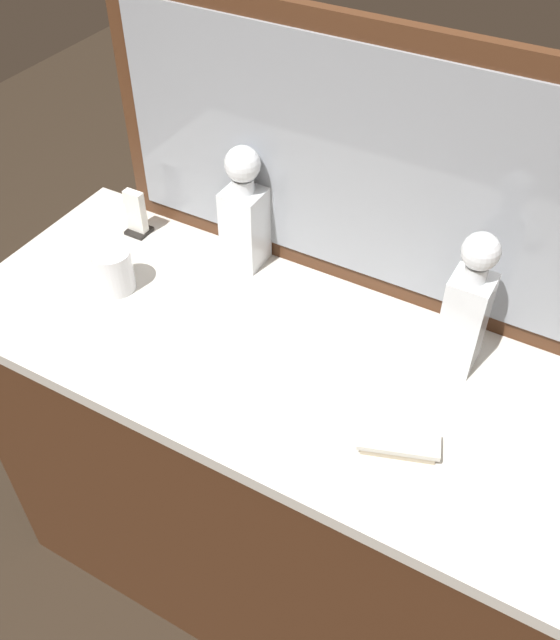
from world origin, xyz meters
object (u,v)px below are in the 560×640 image
(crystal_tumbler_far_left, at_px, (114,272))
(napkin_holder, at_px, (137,216))
(crystal_decanter_left, at_px, (465,316))
(silver_brush_far_left, at_px, (398,444))
(crystal_decanter_far_left, at_px, (245,218))

(crystal_tumbler_far_left, distance_m, napkin_holder, 0.20)
(crystal_decanter_left, xyz_separation_m, crystal_tumbler_far_left, (-0.70, -0.14, -0.08))
(crystal_tumbler_far_left, distance_m, silver_brush_far_left, 0.69)
(crystal_decanter_far_left, relative_size, silver_brush_far_left, 1.90)
(crystal_decanter_far_left, height_order, crystal_decanter_left, crystal_decanter_left)
(napkin_holder, bearing_deg, crystal_decanter_left, -2.58)
(crystal_decanter_left, height_order, silver_brush_far_left, crystal_decanter_left)
(silver_brush_far_left, bearing_deg, crystal_decanter_left, 86.40)
(crystal_decanter_left, distance_m, silver_brush_far_left, 0.26)
(crystal_tumbler_far_left, bearing_deg, napkin_holder, 114.11)
(crystal_tumbler_far_left, xyz_separation_m, silver_brush_far_left, (0.68, -0.10, -0.03))
(silver_brush_far_left, relative_size, napkin_holder, 1.34)
(crystal_decanter_left, bearing_deg, crystal_decanter_far_left, 172.14)
(crystal_decanter_far_left, height_order, napkin_holder, crystal_decanter_far_left)
(crystal_decanter_far_left, xyz_separation_m, napkin_holder, (-0.27, -0.03, -0.07))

